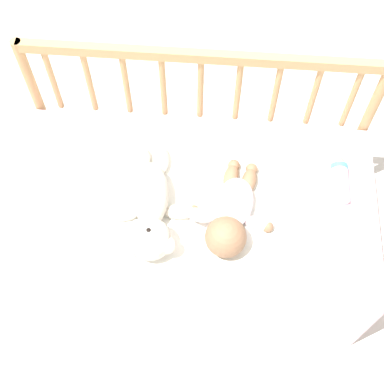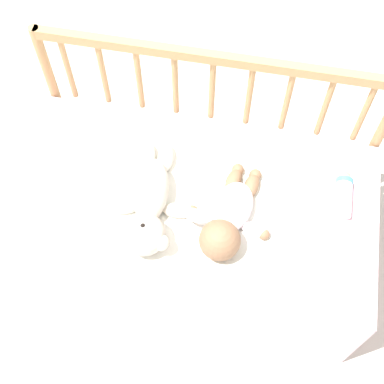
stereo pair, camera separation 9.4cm
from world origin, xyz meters
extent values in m
plane|color=silver|center=(0.00, 0.00, 0.00)|extent=(12.00, 12.00, 0.00)
cube|color=#EDB7C6|center=(0.00, 0.00, 0.22)|extent=(1.22, 0.66, 0.44)
cylinder|color=tan|center=(-0.59, 0.35, 0.38)|extent=(0.04, 0.04, 0.75)
cylinder|color=tan|center=(0.59, 0.35, 0.38)|extent=(0.04, 0.04, 0.75)
cube|color=tan|center=(0.00, 0.35, 0.74)|extent=(1.19, 0.03, 0.04)
cylinder|color=tan|center=(-0.51, 0.35, 0.58)|extent=(0.02, 0.02, 0.28)
cylinder|color=tan|center=(-0.38, 0.35, 0.58)|extent=(0.02, 0.02, 0.28)
cylinder|color=tan|center=(-0.26, 0.35, 0.58)|extent=(0.02, 0.02, 0.28)
cylinder|color=tan|center=(-0.13, 0.35, 0.58)|extent=(0.02, 0.02, 0.28)
cylinder|color=tan|center=(0.00, 0.35, 0.58)|extent=(0.02, 0.02, 0.28)
cylinder|color=tan|center=(0.13, 0.35, 0.58)|extent=(0.02, 0.02, 0.28)
cylinder|color=tan|center=(0.26, 0.35, 0.58)|extent=(0.02, 0.02, 0.28)
cylinder|color=tan|center=(0.38, 0.35, 0.58)|extent=(0.02, 0.02, 0.28)
cylinder|color=tan|center=(0.51, 0.35, 0.58)|extent=(0.02, 0.02, 0.28)
cube|color=white|center=(-0.02, -0.02, 0.44)|extent=(0.76, 0.53, 0.01)
ellipsoid|color=silver|center=(-0.13, -0.02, 0.49)|extent=(0.14, 0.24, 0.12)
sphere|color=silver|center=(-0.11, -0.19, 0.50)|extent=(0.13, 0.13, 0.13)
sphere|color=beige|center=(-0.11, -0.19, 0.54)|extent=(0.06, 0.06, 0.06)
sphere|color=black|center=(-0.11, -0.19, 0.56)|extent=(0.02, 0.02, 0.02)
sphere|color=silver|center=(-0.06, -0.20, 0.51)|extent=(0.05, 0.05, 0.05)
sphere|color=silver|center=(-0.16, -0.22, 0.51)|extent=(0.05, 0.05, 0.05)
ellipsoid|color=silver|center=(-0.03, -0.06, 0.46)|extent=(0.11, 0.06, 0.05)
ellipsoid|color=silver|center=(-0.22, -0.08, 0.46)|extent=(0.11, 0.06, 0.05)
ellipsoid|color=silver|center=(-0.12, 0.13, 0.46)|extent=(0.07, 0.12, 0.06)
ellipsoid|color=silver|center=(-0.18, 0.12, 0.46)|extent=(0.07, 0.12, 0.06)
ellipsoid|color=white|center=(0.14, -0.02, 0.48)|extent=(0.15, 0.20, 0.08)
sphere|color=#936B4C|center=(0.12, -0.16, 0.50)|extent=(0.13, 0.13, 0.13)
ellipsoid|color=white|center=(0.22, -0.08, 0.46)|extent=(0.10, 0.06, 0.04)
ellipsoid|color=white|center=(0.03, -0.09, 0.50)|extent=(0.10, 0.06, 0.04)
sphere|color=#936B4C|center=(0.25, -0.09, 0.46)|extent=(0.04, 0.04, 0.04)
sphere|color=#936B4C|center=(0.01, -0.05, 0.46)|extent=(0.04, 0.04, 0.04)
ellipsoid|color=#936B4C|center=(0.18, 0.07, 0.46)|extent=(0.06, 0.10, 0.05)
ellipsoid|color=#936B4C|center=(0.12, 0.08, 0.46)|extent=(0.06, 0.10, 0.05)
sphere|color=#936B4C|center=(0.19, 0.12, 0.46)|extent=(0.04, 0.04, 0.04)
sphere|color=#936B4C|center=(0.13, 0.13, 0.46)|extent=(0.04, 0.04, 0.04)
cylinder|color=white|center=(0.49, 0.08, 0.46)|extent=(0.06, 0.13, 0.06)
cylinder|color=#4C99D8|center=(0.49, 0.14, 0.46)|extent=(0.06, 0.02, 0.06)
sphere|color=#EAC67F|center=(0.49, 0.16, 0.46)|extent=(0.04, 0.04, 0.04)
camera|label=1|loc=(0.07, -0.85, 1.99)|focal=50.00mm
camera|label=2|loc=(0.16, -0.84, 1.99)|focal=50.00mm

